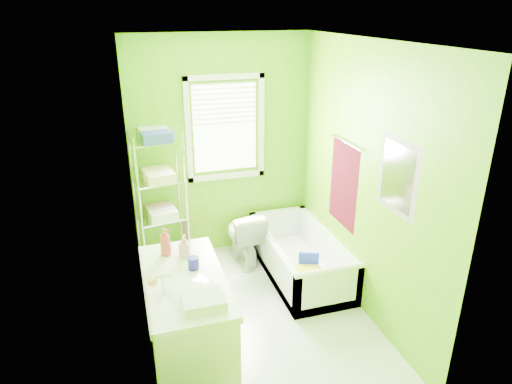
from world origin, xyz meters
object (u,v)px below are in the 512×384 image
object	(u,v)px
bathtub	(300,262)
wire_shelf_unit	(160,185)
toilet	(244,236)
vanity	(188,323)

from	to	relation	value
bathtub	wire_shelf_unit	xyz separation A→B (m)	(-1.43, 0.69, 0.84)
toilet	vanity	world-z (taller)	vanity
bathtub	vanity	bearing A→B (deg)	-142.19
vanity	wire_shelf_unit	distance (m)	1.88
bathtub	vanity	world-z (taller)	vanity
toilet	vanity	bearing A→B (deg)	56.77
wire_shelf_unit	bathtub	bearing A→B (deg)	-25.66
wire_shelf_unit	toilet	bearing A→B (deg)	-13.42
vanity	wire_shelf_unit	world-z (taller)	wire_shelf_unit
bathtub	vanity	distance (m)	1.85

